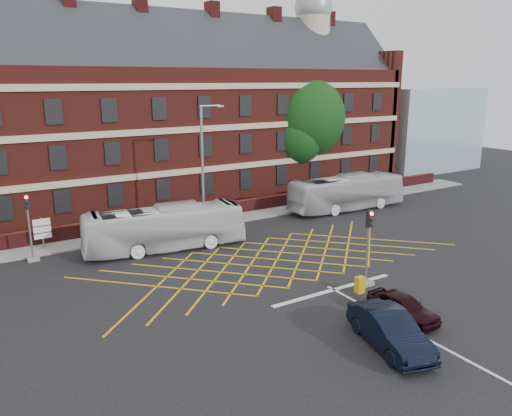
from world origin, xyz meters
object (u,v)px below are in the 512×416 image
bus_right (347,193)px  traffic_light_near (367,255)px  bus_left (165,228)px  car_maroon (403,307)px  deciduous_tree (303,123)px  car_navy (390,330)px  direction_signs (42,230)px  utility_cabinet (360,285)px  traffic_light_far (30,234)px  street_lamp (204,191)px

bus_right → traffic_light_near: size_ratio=2.55×
bus_left → car_maroon: (5.78, -15.41, -0.86)m
bus_left → deciduous_tree: 22.46m
traffic_light_near → car_maroon: bearing=-110.0°
car_navy → direction_signs: bearing=130.5°
car_navy → utility_cabinet: bearing=74.1°
traffic_light_far → direction_signs: traffic_light_far is taller
deciduous_tree → traffic_light_near: 25.45m
direction_signs → bus_left: bearing=-31.5°
bus_right → deciduous_tree: 10.44m
bus_right → deciduous_tree: deciduous_tree is taller
car_navy → traffic_light_near: 6.75m
bus_right → car_navy: 23.25m
bus_right → deciduous_tree: (1.76, 8.85, 5.25)m
traffic_light_far → street_lamp: bearing=-3.4°
car_maroon → deciduous_tree: size_ratio=0.32×
bus_right → bus_left: bearing=98.4°
bus_left → utility_cabinet: (6.15, -12.11, -1.04)m
car_maroon → traffic_light_far: size_ratio=0.86×
deciduous_tree → traffic_light_far: 28.70m
car_maroon → direction_signs: direction_signs is taller
deciduous_tree → traffic_light_near: deciduous_tree is taller
bus_right → utility_cabinet: bus_right is taller
car_navy → traffic_light_near: traffic_light_near is taller
street_lamp → bus_left: bearing=-155.7°
utility_cabinet → deciduous_tree: bearing=60.0°
traffic_light_far → street_lamp: street_lamp is taller
bus_right → deciduous_tree: size_ratio=0.95×
utility_cabinet → bus_right: bearing=50.5°
bus_right → car_maroon: bus_right is taller
direction_signs → traffic_light_far: bearing=-117.2°
traffic_light_near → direction_signs: traffic_light_near is taller
bus_right → traffic_light_far: traffic_light_far is taller
bus_left → deciduous_tree: size_ratio=0.92×
bus_right → car_navy: (-14.10, -18.48, -0.73)m
street_lamp → bus_right: bearing=-0.6°
traffic_light_near → bus_right: bearing=51.9°
direction_signs → utility_cabinet: (13.10, -16.37, -0.93)m
direction_signs → utility_cabinet: 20.99m
bus_left → traffic_light_near: size_ratio=2.50×
street_lamp → utility_cabinet: 14.29m
car_maroon → utility_cabinet: car_maroon is taller
utility_cabinet → car_navy: bearing=-120.5°
bus_left → bus_right: (17.42, 1.57, 0.03)m
car_navy → car_maroon: car_navy is taller
car_maroon → direction_signs: (-12.73, 19.67, 0.75)m
car_navy → traffic_light_far: size_ratio=1.12×
bus_right → traffic_light_far: size_ratio=2.55×
traffic_light_far → car_maroon: bearing=-52.4°
traffic_light_near → utility_cabinet: size_ratio=4.76×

